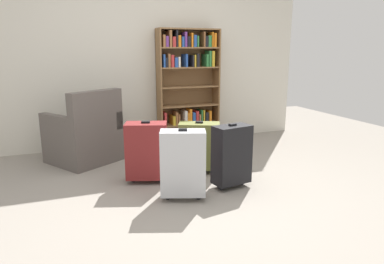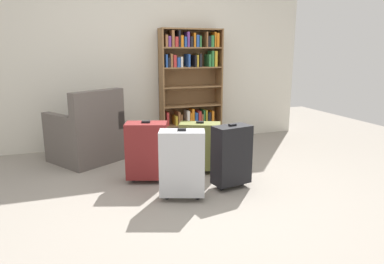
{
  "view_description": "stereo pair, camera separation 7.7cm",
  "coord_description": "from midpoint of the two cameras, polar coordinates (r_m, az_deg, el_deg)",
  "views": [
    {
      "loc": [
        -1.12,
        -2.83,
        1.36
      ],
      "look_at": [
        0.08,
        0.38,
        0.55
      ],
      "focal_mm": 32.77,
      "sensor_mm": 36.0,
      "label": 1
    },
    {
      "loc": [
        -1.05,
        -2.86,
        1.36
      ],
      "look_at": [
        0.08,
        0.38,
        0.55
      ],
      "focal_mm": 32.77,
      "sensor_mm": 36.0,
      "label": 2
    }
  ],
  "objects": [
    {
      "name": "suitcase_dark_red",
      "position": [
        3.67,
        -6.77,
        -2.97
      ],
      "size": [
        0.47,
        0.36,
        0.65
      ],
      "color": "maroon",
      "rests_on": "ground"
    },
    {
      "name": "armchair",
      "position": [
        4.5,
        -16.26,
        -0.67
      ],
      "size": [
        0.97,
        0.97,
        0.9
      ],
      "color": "#59514C",
      "rests_on": "ground"
    },
    {
      "name": "suitcase_silver",
      "position": [
        3.21,
        -0.94,
        -5.06
      ],
      "size": [
        0.46,
        0.33,
        0.67
      ],
      "color": "#B7BABF",
      "rests_on": "ground"
    },
    {
      "name": "back_wall",
      "position": [
        5.14,
        -7.12,
        12.52
      ],
      "size": [
        4.88,
        0.1,
        2.6
      ],
      "primitive_type": "cube",
      "color": "beige",
      "rests_on": "ground"
    },
    {
      "name": "mug",
      "position": [
        4.6,
        -10.3,
        -3.51
      ],
      "size": [
        0.12,
        0.08,
        0.1
      ],
      "color": "white",
      "rests_on": "ground"
    },
    {
      "name": "bookshelf",
      "position": [
        5.15,
        0.13,
        8.3
      ],
      "size": [
        0.9,
        0.27,
        1.65
      ],
      "color": "brown",
      "rests_on": "ground"
    },
    {
      "name": "ground_plane",
      "position": [
        3.34,
        1.59,
        -10.79
      ],
      "size": [
        8.54,
        8.54,
        0.0
      ],
      "primitive_type": "plane",
      "color": "gray"
    },
    {
      "name": "suitcase_olive",
      "position": [
        3.93,
        1.86,
        -2.25
      ],
      "size": [
        0.5,
        0.39,
        0.59
      ],
      "color": "brown",
      "rests_on": "ground"
    },
    {
      "name": "suitcase_black",
      "position": [
        3.5,
        7.09,
        -3.73
      ],
      "size": [
        0.4,
        0.27,
        0.66
      ],
      "color": "black",
      "rests_on": "ground"
    }
  ]
}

